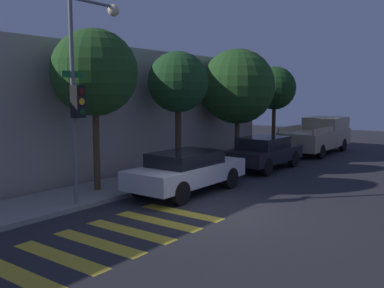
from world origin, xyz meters
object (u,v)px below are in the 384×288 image
sedan_near_corner (187,170)px  tree_behind_truck (274,88)px  tree_near_corner (94,73)px  tree_midblock (178,83)px  sedan_middle (264,152)px  pickup_truck (318,135)px  traffic_light_pole (85,77)px  tree_far_end (238,87)px

sedan_near_corner → tree_behind_truck: size_ratio=0.95×
sedan_near_corner → tree_near_corner: tree_near_corner is taller
tree_midblock → tree_behind_truck: size_ratio=1.03×
sedan_middle → tree_behind_truck: (5.71, 2.31, 2.79)m
sedan_near_corner → tree_midblock: (2.46, 2.31, 2.94)m
tree_near_corner → tree_behind_truck: tree_near_corner is taller
sedan_middle → pickup_truck: size_ratio=0.75×
traffic_light_pole → sedan_near_corner: 4.46m
tree_midblock → tree_near_corner: bearing=180.0°
traffic_light_pole → pickup_truck: 15.40m
tree_near_corner → tree_behind_truck: size_ratio=1.11×
pickup_truck → tree_midblock: size_ratio=1.15×
sedan_middle → tree_midblock: (-3.05, 2.31, 2.94)m
sedan_middle → pickup_truck: bearing=0.0°
sedan_middle → tree_midblock: bearing=142.9°
sedan_near_corner → tree_near_corner: size_ratio=0.85×
traffic_light_pole → tree_midblock: (5.54, 1.03, -0.02)m
sedan_middle → tree_near_corner: tree_near_corner is taller
traffic_light_pole → sedan_near_corner: (3.08, -1.27, -2.96)m
sedan_middle → tree_behind_truck: 6.76m
tree_near_corner → tree_behind_truck: 13.06m
pickup_truck → tree_near_corner: size_ratio=1.07×
sedan_middle → tree_near_corner: (-7.34, 2.31, 3.15)m
traffic_light_pole → tree_near_corner: (1.25, 1.03, 0.19)m
pickup_truck → tree_far_end: size_ratio=1.05×
sedan_near_corner → tree_behind_truck: tree_behind_truck is taller
sedan_middle → tree_midblock: size_ratio=0.86×
tree_near_corner → tree_midblock: tree_near_corner is taller
sedan_near_corner → tree_far_end: size_ratio=0.84×
pickup_truck → tree_far_end: tree_far_end is taller
sedan_near_corner → pickup_truck: (12.02, 0.00, 0.22)m
tree_far_end → tree_behind_truck: bearing=0.0°
pickup_truck → tree_midblock: tree_midblock is taller
tree_near_corner → tree_behind_truck: (13.05, 0.00, -0.36)m
tree_midblock → sedan_middle: bearing=-37.1°
pickup_truck → tree_midblock: 10.20m
sedan_near_corner → tree_midblock: 4.48m
tree_far_end → tree_behind_truck: tree_far_end is taller
tree_near_corner → sedan_middle: bearing=-17.4°
sedan_near_corner → tree_near_corner: bearing=128.4°
tree_midblock → tree_behind_truck: (8.76, 0.00, -0.15)m
traffic_light_pole → tree_near_corner: size_ratio=1.13×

